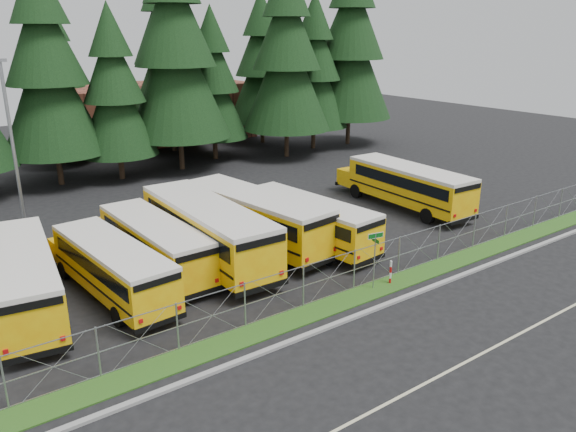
# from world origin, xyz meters

# --- Properties ---
(ground) EXTENTS (120.00, 120.00, 0.00)m
(ground) POSITION_xyz_m (0.00, 0.00, 0.00)
(ground) COLOR black
(ground) RESTS_ON ground
(curb) EXTENTS (50.00, 0.25, 0.12)m
(curb) POSITION_xyz_m (0.00, -3.10, 0.06)
(curb) COLOR gray
(curb) RESTS_ON ground
(grass_verge) EXTENTS (50.00, 1.40, 0.06)m
(grass_verge) POSITION_xyz_m (0.00, -1.70, 0.03)
(grass_verge) COLOR #1B4413
(grass_verge) RESTS_ON ground
(road_lane_line) EXTENTS (50.00, 0.12, 0.01)m
(road_lane_line) POSITION_xyz_m (0.00, -8.00, 0.01)
(road_lane_line) COLOR beige
(road_lane_line) RESTS_ON ground
(chainlink_fence) EXTENTS (44.00, 0.10, 2.00)m
(chainlink_fence) POSITION_xyz_m (0.00, -1.00, 1.00)
(chainlink_fence) COLOR gray
(chainlink_fence) RESTS_ON ground
(brick_building) EXTENTS (22.00, 10.00, 6.00)m
(brick_building) POSITION_xyz_m (6.00, 40.00, 3.00)
(brick_building) COLOR brown
(brick_building) RESTS_ON ground
(bus_0) EXTENTS (4.06, 11.23, 2.88)m
(bus_0) POSITION_xyz_m (-13.97, 5.86, 1.44)
(bus_0) COLOR #EC9C07
(bus_0) RESTS_ON ground
(bus_1) EXTENTS (3.16, 10.17, 2.63)m
(bus_1) POSITION_xyz_m (-10.41, 5.08, 1.31)
(bus_1) COLOR #EC9C07
(bus_1) RESTS_ON ground
(bus_2) EXTENTS (2.69, 10.34, 2.70)m
(bus_2) POSITION_xyz_m (-7.70, 6.61, 1.35)
(bus_2) COLOR #EC9C07
(bus_2) RESTS_ON ground
(bus_3) EXTENTS (3.17, 12.33, 3.22)m
(bus_3) POSITION_xyz_m (-5.01, 6.21, 1.61)
(bus_3) COLOR #EC9C07
(bus_3) RESTS_ON ground
(bus_4) EXTENTS (4.33, 12.15, 3.12)m
(bus_4) POSITION_xyz_m (-1.87, 6.67, 1.56)
(bus_4) COLOR #EC9C07
(bus_4) RESTS_ON ground
(bus_5) EXTENTS (3.57, 10.59, 2.72)m
(bus_5) POSITION_xyz_m (0.64, 4.94, 1.36)
(bus_5) COLOR #EC9C07
(bus_5) RESTS_ON ground
(bus_east) EXTENTS (3.08, 11.33, 2.95)m
(bus_east) POSITION_xyz_m (10.44, 6.47, 1.47)
(bus_east) COLOR #EC9C07
(bus_east) RESTS_ON ground
(street_sign) EXTENTS (0.83, 0.55, 2.81)m
(street_sign) POSITION_xyz_m (-0.21, -1.50, 2.03)
(street_sign) COLOR gray
(street_sign) RESTS_ON ground
(striped_bollard) EXTENTS (0.11, 0.11, 1.20)m
(striped_bollard) POSITION_xyz_m (0.81, -1.60, 0.60)
(striped_bollard) COLOR #B20C0C
(striped_bollard) RESTS_ON ground
(light_standard) EXTENTS (0.70, 0.35, 10.14)m
(light_standard) POSITION_xyz_m (-11.70, 16.54, 5.50)
(light_standard) COLOR gray
(light_standard) RESTS_ON ground
(conifer_3) EXTENTS (7.72, 7.72, 17.07)m
(conifer_3) POSITION_xyz_m (-6.91, 26.61, 8.54)
(conifer_3) COLOR black
(conifer_3) RESTS_ON ground
(conifer_4) EXTENTS (6.22, 6.22, 13.75)m
(conifer_4) POSITION_xyz_m (-2.36, 25.52, 6.88)
(conifer_4) COLOR black
(conifer_4) RESTS_ON ground
(conifer_5) EXTENTS (8.74, 8.74, 19.33)m
(conifer_5) POSITION_xyz_m (3.11, 25.72, 9.67)
(conifer_5) COLOR black
(conifer_5) RESTS_ON ground
(conifer_6) EXTENTS (6.24, 6.24, 13.80)m
(conifer_6) POSITION_xyz_m (7.47, 27.57, 6.90)
(conifer_6) COLOR black
(conifer_6) RESTS_ON ground
(conifer_7) EXTENTS (8.16, 8.16, 18.05)m
(conifer_7) POSITION_xyz_m (13.50, 24.42, 9.02)
(conifer_7) COLOR black
(conifer_7) RESTS_ON ground
(conifer_8) EXTENTS (6.87, 6.87, 15.20)m
(conifer_8) POSITION_xyz_m (18.08, 26.09, 7.60)
(conifer_8) COLOR black
(conifer_8) RESTS_ON ground
(conifer_9) EXTENTS (8.76, 8.76, 19.38)m
(conifer_9) POSITION_xyz_m (22.54, 25.76, 9.69)
(conifer_9) COLOR black
(conifer_9) RESTS_ON ground
(conifer_11) EXTENTS (6.85, 6.85, 15.15)m
(conifer_11) POSITION_xyz_m (-4.78, 33.88, 7.57)
(conifer_11) COLOR black
(conifer_11) RESTS_ON ground
(conifer_12) EXTENTS (8.49, 8.49, 18.77)m
(conifer_12) POSITION_xyz_m (5.94, 33.35, 9.38)
(conifer_12) COLOR black
(conifer_12) RESTS_ON ground
(conifer_13) EXTENTS (7.07, 7.07, 15.63)m
(conifer_13) POSITION_xyz_m (15.53, 31.68, 7.81)
(conifer_13) COLOR black
(conifer_13) RESTS_ON ground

